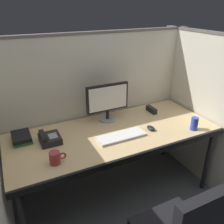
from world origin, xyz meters
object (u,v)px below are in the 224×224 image
Objects in this scene: monitor_center at (108,100)px; keyboard_main at (121,136)px; desk at (115,137)px; book_stack at (22,137)px; desk_phone at (49,139)px; coffee_mug at (55,158)px; soda_can at (194,124)px; red_stapler at (151,110)px; computer_mouse at (151,128)px.

monitor_center is 0.41m from keyboard_main.
desk is 0.81m from book_stack.
coffee_mug reaches higher than desk_phone.
keyboard_main is at bearing -95.90° from monitor_center.
desk is at bearing -100.55° from monitor_center.
soda_can is (0.63, -0.53, -0.15)m from monitor_center.
monitor_center is 1.96× the size of book_stack.
red_stapler is at bearing -0.32° from book_stack.
desk is 0.60m from red_stapler.
keyboard_main is 3.41× the size of coffee_mug.
computer_mouse is 1.15m from book_stack.
book_stack is (-0.78, 0.23, 0.08)m from desk.
computer_mouse is 0.64× the size of red_stapler.
computer_mouse is at bearing 154.71° from soda_can.
desk is 19.79× the size of computer_mouse.
soda_can reaches higher than coffee_mug.
keyboard_main is at bearing 10.18° from coffee_mug.
desk_phone is at bearing -173.94° from red_stapler.
computer_mouse reaches higher than keyboard_main.
computer_mouse is 0.40m from soda_can.
coffee_mug reaches higher than desk.
desk_phone reaches higher than keyboard_main.
soda_can is 1.31m from desk_phone.
soda_can is at bearing -18.81° from book_stack.
monitor_center is at bearing 127.41° from computer_mouse.
soda_can is at bearing -74.74° from red_stapler.
red_stapler is (0.23, 0.32, 0.01)m from computer_mouse.
keyboard_main is 3.52× the size of soda_can.
soda_can is 1.54m from book_stack.
monitor_center reaches higher than soda_can.
computer_mouse is at bearing 6.73° from coffee_mug.
computer_mouse is 0.92m from coffee_mug.
computer_mouse is at bearing -17.05° from desk.
soda_can reaches higher than desk_phone.
red_stapler is 0.68× the size of book_stack.
keyboard_main is 4.48× the size of computer_mouse.
keyboard_main is at bearing -22.50° from book_stack.
monitor_center is at bearing 140.19° from soda_can.
coffee_mug is (-0.64, -0.47, -0.17)m from monitor_center.
soda_can is at bearing -25.29° from computer_mouse.
coffee_mug is at bearing -173.27° from computer_mouse.
keyboard_main is 0.63m from red_stapler.
desk is 0.37m from monitor_center.
red_stapler is 1.33m from book_stack.
book_stack is (-0.21, 0.13, -0.00)m from desk_phone.
keyboard_main is at bearing 165.75° from soda_can.
monitor_center is at bearing 14.33° from desk_phone.
red_stapler is at bearing -4.46° from monitor_center.
soda_can is (0.36, -0.17, 0.04)m from computer_mouse.
desk_phone is at bearing 160.94° from keyboard_main.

